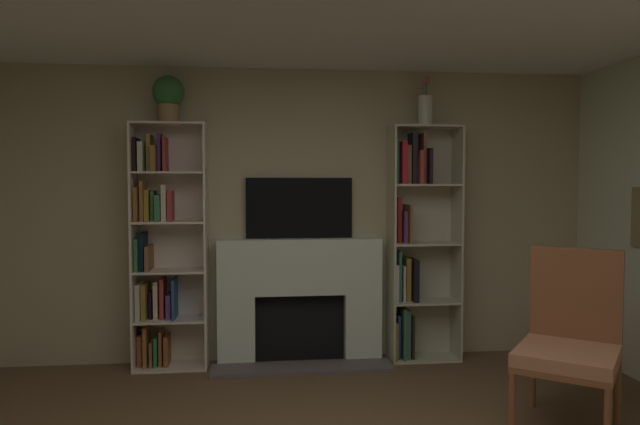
# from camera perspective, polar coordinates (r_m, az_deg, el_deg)

# --- Properties ---
(wall_back_accent) EXTENTS (5.37, 0.06, 2.57)m
(wall_back_accent) POSITION_cam_1_polar(r_m,az_deg,el_deg) (5.23, -2.10, -0.23)
(wall_back_accent) COLOR tan
(wall_back_accent) RESTS_ON ground_plane
(fireplace) EXTENTS (1.53, 0.50, 1.08)m
(fireplace) POSITION_cam_1_polar(r_m,az_deg,el_deg) (5.18, -1.97, -8.27)
(fireplace) COLOR white
(fireplace) RESTS_ON ground_plane
(tv) EXTENTS (0.94, 0.06, 0.53)m
(tv) POSITION_cam_1_polar(r_m,az_deg,el_deg) (5.16, -2.05, 0.46)
(tv) COLOR black
(tv) RESTS_ON fireplace
(bookshelf_left) EXTENTS (0.61, 0.32, 2.07)m
(bookshelf_left) POSITION_cam_1_polar(r_m,az_deg,el_deg) (5.14, -15.08, -3.46)
(bookshelf_left) COLOR beige
(bookshelf_left) RESTS_ON ground_plane
(bookshelf_right) EXTENTS (0.61, 0.31, 2.07)m
(bookshelf_right) POSITION_cam_1_polar(r_m,az_deg,el_deg) (5.28, 9.20, -2.90)
(bookshelf_right) COLOR beige
(bookshelf_right) RESTS_ON ground_plane
(potted_plant) EXTENTS (0.27, 0.27, 0.39)m
(potted_plant) POSITION_cam_1_polar(r_m,az_deg,el_deg) (5.12, -14.54, 10.91)
(potted_plant) COLOR #9F7A51
(potted_plant) RESTS_ON bookshelf_left
(vase_with_flowers) EXTENTS (0.12, 0.12, 0.43)m
(vase_with_flowers) POSITION_cam_1_polar(r_m,az_deg,el_deg) (5.28, 10.21, 10.04)
(vase_with_flowers) COLOR silver
(vase_with_flowers) RESTS_ON bookshelf_right
(armchair) EXTENTS (0.85, 0.86, 1.13)m
(armchair) POSITION_cam_1_polar(r_m,az_deg,el_deg) (4.17, 23.17, -11.28)
(armchair) COLOR brown
(armchair) RESTS_ON ground_plane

